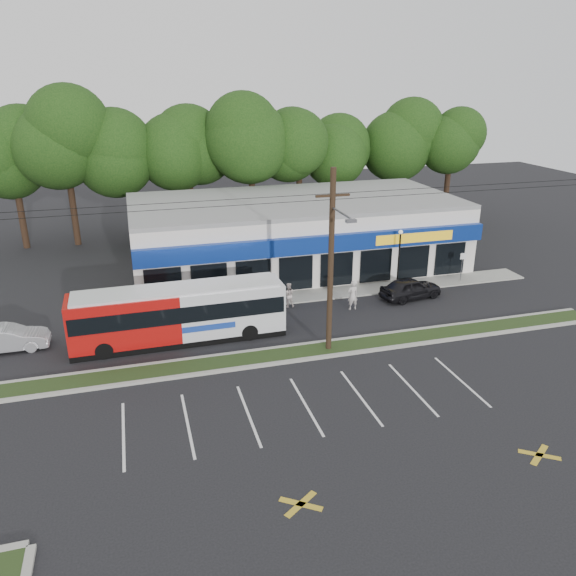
# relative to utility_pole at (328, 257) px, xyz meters

# --- Properties ---
(ground) EXTENTS (120.00, 120.00, 0.00)m
(ground) POSITION_rel_utility_pole_xyz_m (-2.83, -0.93, -5.41)
(ground) COLOR black
(ground) RESTS_ON ground
(grass_strip) EXTENTS (40.00, 1.60, 0.12)m
(grass_strip) POSITION_rel_utility_pole_xyz_m (-2.83, 0.07, -5.35)
(grass_strip) COLOR #1D3314
(grass_strip) RESTS_ON ground
(curb_south) EXTENTS (40.00, 0.25, 0.14)m
(curb_south) POSITION_rel_utility_pole_xyz_m (-2.83, -0.78, -5.34)
(curb_south) COLOR #9E9E93
(curb_south) RESTS_ON ground
(curb_north) EXTENTS (40.00, 0.25, 0.14)m
(curb_north) POSITION_rel_utility_pole_xyz_m (-2.83, 0.92, -5.34)
(curb_north) COLOR #9E9E93
(curb_north) RESTS_ON ground
(sidewalk) EXTENTS (32.00, 2.20, 0.10)m
(sidewalk) POSITION_rel_utility_pole_xyz_m (2.17, 8.07, -5.36)
(sidewalk) COLOR #9E9E93
(sidewalk) RESTS_ON ground
(strip_mall) EXTENTS (25.00, 12.55, 5.30)m
(strip_mall) POSITION_rel_utility_pole_xyz_m (2.67, 14.99, -2.76)
(strip_mall) COLOR silver
(strip_mall) RESTS_ON ground
(utility_pole) EXTENTS (50.00, 2.77, 10.00)m
(utility_pole) POSITION_rel_utility_pole_xyz_m (0.00, 0.00, 0.00)
(utility_pole) COLOR black
(utility_pole) RESTS_ON ground
(lamp_post) EXTENTS (0.30, 0.30, 4.25)m
(lamp_post) POSITION_rel_utility_pole_xyz_m (8.17, 7.87, -2.74)
(lamp_post) COLOR black
(lamp_post) RESTS_ON ground
(sign_post) EXTENTS (0.45, 0.10, 2.23)m
(sign_post) POSITION_rel_utility_pole_xyz_m (13.17, 7.65, -3.86)
(sign_post) COLOR #59595E
(sign_post) RESTS_ON ground
(tree_line) EXTENTS (46.76, 6.76, 11.83)m
(tree_line) POSITION_rel_utility_pole_xyz_m (1.17, 25.07, 3.00)
(tree_line) COLOR black
(tree_line) RESTS_ON ground
(metrobus) EXTENTS (11.96, 2.70, 3.21)m
(metrobus) POSITION_rel_utility_pole_xyz_m (-7.55, 3.57, -3.72)
(metrobus) COLOR #B10F0D
(metrobus) RESTS_ON ground
(car_dark) EXTENTS (4.54, 2.42, 1.47)m
(car_dark) POSITION_rel_utility_pole_xyz_m (8.12, 5.78, -4.68)
(car_dark) COLOR black
(car_dark) RESTS_ON ground
(car_silver) EXTENTS (4.31, 1.54, 1.42)m
(car_silver) POSITION_rel_utility_pole_xyz_m (-16.81, 4.90, -4.71)
(car_silver) COLOR #AFB1B7
(car_silver) RESTS_ON ground
(pedestrian_a) EXTENTS (0.75, 0.52, 1.95)m
(pedestrian_a) POSITION_rel_utility_pole_xyz_m (3.61, 5.07, -4.44)
(pedestrian_a) COLOR beige
(pedestrian_a) RESTS_ON ground
(pedestrian_b) EXTENTS (0.87, 0.71, 1.65)m
(pedestrian_b) POSITION_rel_utility_pole_xyz_m (-0.26, 6.62, -4.59)
(pedestrian_b) COLOR beige
(pedestrian_b) RESTS_ON ground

